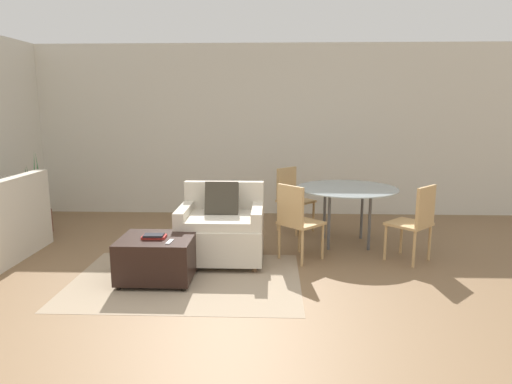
{
  "coord_description": "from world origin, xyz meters",
  "views": [
    {
      "loc": [
        0.55,
        -3.61,
        1.78
      ],
      "look_at": [
        0.34,
        1.81,
        0.75
      ],
      "focal_mm": 32.0,
      "sensor_mm": 36.0,
      "label": 1
    }
  ],
  "objects": [
    {
      "name": "ottoman",
      "position": [
        -0.64,
        0.83,
        0.25
      ],
      "size": [
        0.74,
        0.64,
        0.46
      ],
      "color": "black",
      "rests_on": "ground_plane"
    },
    {
      "name": "dining_chair_far_left",
      "position": [
        0.82,
        2.85,
        0.52
      ],
      "size": [
        0.59,
        0.59,
        0.9
      ],
      "color": "tan",
      "rests_on": "ground_plane"
    },
    {
      "name": "wall_back",
      "position": [
        0.0,
        3.88,
        1.38
      ],
      "size": [
        12.0,
        0.06,
        2.75
      ],
      "color": "beige",
      "rests_on": "ground_plane"
    },
    {
      "name": "ground_plane",
      "position": [
        0.0,
        0.0,
        0.0
      ],
      "size": [
        20.0,
        20.0,
        0.0
      ],
      "primitive_type": "plane",
      "color": "brown"
    },
    {
      "name": "potted_plant",
      "position": [
        -2.8,
        2.56,
        0.24
      ],
      "size": [
        0.41,
        0.41,
        1.16
      ],
      "color": "brown",
      "rests_on": "ground_plane"
    },
    {
      "name": "dining_chair_near_left",
      "position": [
        0.82,
        1.49,
        0.52
      ],
      "size": [
        0.59,
        0.59,
        0.9
      ],
      "color": "tan",
      "rests_on": "ground_plane"
    },
    {
      "name": "tv_remote_primary",
      "position": [
        -0.46,
        0.68,
        0.46
      ],
      "size": [
        0.06,
        0.16,
        0.01
      ],
      "color": "#B7B7BC",
      "rests_on": "ottoman"
    },
    {
      "name": "book_stack",
      "position": [
        -0.65,
        0.8,
        0.48
      ],
      "size": [
        0.24,
        0.16,
        0.04
      ],
      "color": "#B72D28",
      "rests_on": "ottoman"
    },
    {
      "name": "dining_table",
      "position": [
        1.5,
        2.17,
        0.68
      ],
      "size": [
        1.29,
        1.29,
        0.74
      ],
      "color": "#99A8AD",
      "rests_on": "ground_plane"
    },
    {
      "name": "area_rug",
      "position": [
        -0.34,
        0.84,
        0.0
      ],
      "size": [
        2.35,
        1.66,
        0.01
      ],
      "color": "gray",
      "rests_on": "ground_plane"
    },
    {
      "name": "armchair",
      "position": [
        -0.04,
        1.48,
        0.36
      ],
      "size": [
        0.96,
        0.84,
        0.92
      ],
      "color": "beige",
      "rests_on": "ground_plane"
    },
    {
      "name": "dining_chair_near_right",
      "position": [
        2.18,
        1.49,
        0.52
      ],
      "size": [
        0.59,
        0.59,
        0.9
      ],
      "color": "tan",
      "rests_on": "ground_plane"
    }
  ]
}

